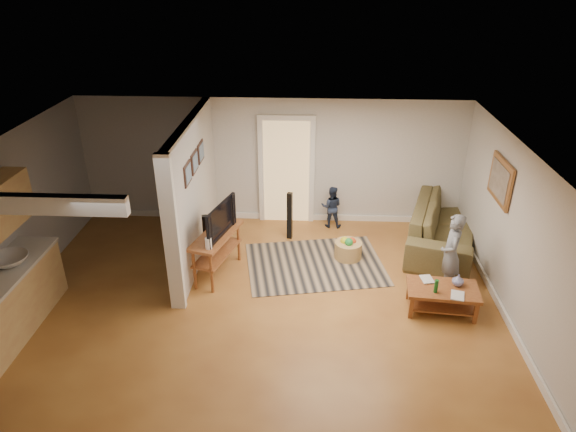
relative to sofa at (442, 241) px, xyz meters
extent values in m
plane|color=brown|center=(-3.30, -2.20, 0.00)|extent=(7.50, 7.50, 0.00)
cube|color=#B8B5B1|center=(-3.30, 0.80, 1.25)|extent=(7.50, 0.04, 2.50)
cube|color=#B8B5B1|center=(-7.05, -2.20, 1.25)|extent=(0.04, 6.00, 2.50)
cube|color=#B8B5B1|center=(0.45, -2.20, 1.25)|extent=(0.04, 6.00, 2.50)
cube|color=white|center=(-3.30, -2.20, 2.50)|extent=(7.50, 6.00, 0.04)
cube|color=#B8B5B1|center=(-4.50, -0.75, 1.25)|extent=(0.15, 3.10, 2.50)
cube|color=white|center=(-4.50, -2.30, 1.25)|extent=(0.22, 0.10, 2.50)
cube|color=white|center=(-3.30, 0.77, 0.06)|extent=(7.50, 0.04, 0.12)
cube|color=white|center=(0.42, -2.20, 0.06)|extent=(0.04, 6.00, 0.12)
cube|color=#D8B272|center=(-3.00, 0.74, 1.05)|extent=(0.90, 0.06, 2.10)
cube|color=tan|center=(-6.73, -3.00, 0.45)|extent=(0.60, 2.20, 0.90)
imported|color=silver|center=(-6.73, -2.70, 0.94)|extent=(0.54, 0.54, 0.19)
cube|color=#311C15|center=(-4.42, -1.40, 1.85)|extent=(0.03, 0.40, 0.34)
cube|color=#311C15|center=(-4.42, -0.90, 1.85)|extent=(0.03, 0.40, 0.34)
cube|color=#311C15|center=(-4.42, -0.40, 1.85)|extent=(0.03, 0.40, 0.34)
cube|color=#996232|center=(0.41, -1.20, 1.75)|extent=(0.04, 0.90, 0.68)
cube|color=black|center=(-2.41, -0.96, 0.01)|extent=(2.62, 2.11, 0.01)
imported|color=#4C4226|center=(0.00, 0.00, 0.00)|extent=(1.85, 2.98, 0.81)
cube|color=brown|center=(-0.50, -2.19, 0.38)|extent=(1.10, 0.71, 0.05)
cube|color=silver|center=(-0.50, -2.19, 0.39)|extent=(0.69, 0.43, 0.02)
cube|color=brown|center=(-0.50, -2.19, 0.13)|extent=(1.00, 0.61, 0.03)
cube|color=brown|center=(-0.98, -2.39, 0.19)|extent=(0.07, 0.07, 0.38)
cube|color=brown|center=(-0.06, -2.47, 0.19)|extent=(0.07, 0.07, 0.38)
cube|color=brown|center=(-0.94, -1.90, 0.19)|extent=(0.07, 0.07, 0.38)
cube|color=brown|center=(-0.02, -1.99, 0.19)|extent=(0.07, 0.07, 0.38)
imported|color=#283093|center=(-0.27, -2.10, 0.41)|extent=(0.19, 0.19, 0.18)
cylinder|color=#145B1E|center=(-0.64, -2.31, 0.52)|extent=(0.06, 0.06, 0.21)
imported|color=#998C4C|center=(-0.79, -2.00, 0.41)|extent=(0.21, 0.26, 0.02)
imported|color=#66594C|center=(-0.43, -2.37, 0.41)|extent=(0.25, 0.29, 0.02)
cube|color=brown|center=(-4.05, -1.34, 0.74)|extent=(0.78, 1.29, 0.05)
cube|color=brown|center=(-4.05, -1.34, 0.41)|extent=(0.70, 1.18, 0.03)
cylinder|color=brown|center=(-4.34, -1.81, 0.37)|extent=(0.05, 0.05, 0.75)
cylinder|color=brown|center=(-4.05, -0.79, 0.37)|extent=(0.05, 0.05, 0.75)
cylinder|color=brown|center=(-4.05, -1.89, 0.37)|extent=(0.05, 0.05, 0.75)
cylinder|color=brown|center=(-3.76, -0.88, 0.37)|extent=(0.05, 0.05, 0.75)
imported|color=black|center=(-4.03, -1.35, 0.77)|extent=(0.40, 0.98, 0.56)
cylinder|color=white|center=(-4.08, -1.81, 0.86)|extent=(0.10, 0.10, 0.18)
cube|color=black|center=(-4.30, -1.00, 0.46)|extent=(0.11, 0.11, 0.93)
cube|color=black|center=(-2.90, -0.02, 0.47)|extent=(0.11, 0.11, 0.94)
cylinder|color=#AB804A|center=(-1.82, -0.71, 0.16)|extent=(0.48, 0.48, 0.31)
sphere|color=red|center=(-1.76, -0.67, 0.31)|extent=(0.15, 0.15, 0.15)
sphere|color=yellow|center=(-1.90, -0.69, 0.34)|extent=(0.15, 0.15, 0.15)
sphere|color=green|center=(-1.82, -0.78, 0.36)|extent=(0.15, 0.15, 0.15)
imported|color=slate|center=(-0.30, -1.64, 0.00)|extent=(0.39, 0.53, 1.36)
imported|color=#212C45|center=(-2.10, 0.50, 0.00)|extent=(0.44, 0.36, 0.85)
camera|label=1|loc=(-2.50, -8.66, 4.80)|focal=32.00mm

